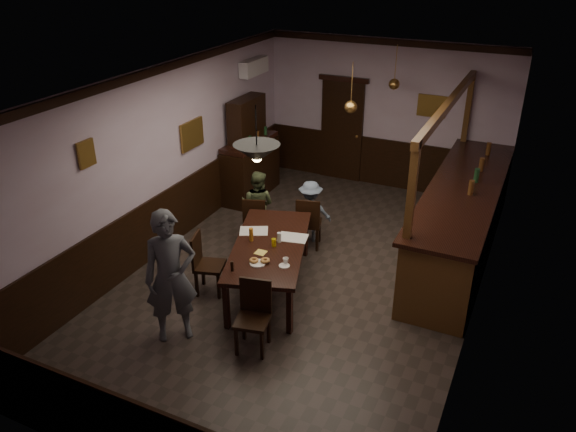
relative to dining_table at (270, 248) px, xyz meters
The scene contains 31 objects.
room 1.02m from the dining_table, 56.83° to the left, with size 5.01×8.01×3.01m.
dining_table is the anchor object (origin of this frame).
chair_far_left 1.37m from the dining_table, 127.31° to the left, with size 0.48×0.48×0.88m.
chair_far_right 1.36m from the dining_table, 88.68° to the left, with size 0.49×0.49×0.92m.
chair_near 1.33m from the dining_table, 71.69° to the right, with size 0.48×0.48×0.94m.
chair_side 0.96m from the dining_table, 149.94° to the right, with size 0.50×0.50×0.93m.
person_standing 1.65m from the dining_table, 112.04° to the right, with size 0.66×0.43×1.80m, color #51555D.
person_seated_left 1.62m from the dining_table, 124.18° to the left, with size 0.60×0.46×1.22m, color #485533.
person_seated_right 1.62m from the dining_table, 91.80° to the left, with size 0.70×0.40×1.09m, color slate.
newspaper_left 0.47m from the dining_table, 147.71° to the left, with size 0.42×0.30×0.01m, color silver.
newspaper_right 0.39m from the dining_table, 53.41° to the left, with size 0.42×0.30×0.01m, color silver.
napkin 0.28m from the dining_table, 89.78° to the right, with size 0.15×0.15×0.00m, color #E5CA54.
saucer 0.65m from the dining_table, 45.11° to the right, with size 0.15×0.15×0.01m, color white.
coffee_cup 0.60m from the dining_table, 41.41° to the right, with size 0.08×0.08×0.07m, color white.
pastry_plate 0.57m from the dining_table, 79.34° to the right, with size 0.22×0.22×0.01m, color white.
pastry_ring_a 0.56m from the dining_table, 85.42° to the right, with size 0.13×0.13×0.04m, color #C68C47.
pastry_ring_b 0.53m from the dining_table, 69.51° to the right, with size 0.13×0.13×0.04m, color #C68C47.
soda_can 0.16m from the dining_table, 20.76° to the right, with size 0.07×0.07×0.12m, color yellow.
beer_glass 0.33m from the dining_table, behind, with size 0.06×0.06×0.20m, color #BF721E.
water_glass 0.21m from the dining_table, 47.77° to the left, with size 0.06×0.06×0.15m, color silver.
pepper_mill 0.87m from the dining_table, 97.83° to the right, with size 0.04×0.04×0.14m, color black.
sideboard 3.40m from the dining_table, 123.53° to the left, with size 0.54×1.51×1.99m.
bar_counter 3.23m from the dining_table, 43.82° to the left, with size 1.06×4.55×2.55m.
door_back 4.51m from the dining_table, 97.22° to the left, with size 0.90×0.06×2.10m, color black.
ac_unit 4.35m from the dining_table, 120.95° to the left, with size 0.20×0.85×0.30m.
picture_left_small 2.80m from the dining_table, 152.89° to the right, with size 0.04×0.28×0.36m.
picture_left_large 2.70m from the dining_table, 148.32° to the left, with size 0.04×0.62×0.48m.
picture_back 4.77m from the dining_table, 74.57° to the left, with size 0.55×0.04×0.42m.
pendant_iron 1.91m from the dining_table, 72.01° to the right, with size 0.56×0.56×0.69m.
pendant_brass_mid 2.62m from the dining_table, 77.88° to the left, with size 0.20×0.20×0.81m.
pendant_brass_far 4.19m from the dining_table, 80.55° to the left, with size 0.20×0.20×0.81m.
Camera 1 is at (2.91, -6.76, 4.70)m, focal length 35.00 mm.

